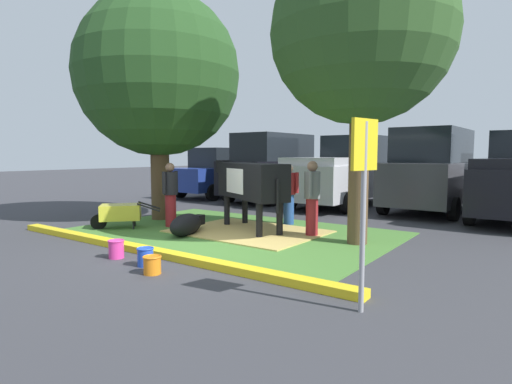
{
  "coord_description": "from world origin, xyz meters",
  "views": [
    {
      "loc": [
        5.42,
        -5.65,
        1.77
      ],
      "look_at": [
        -0.1,
        2.02,
        0.9
      ],
      "focal_mm": 29.03,
      "sensor_mm": 36.0,
      "label": 1
    }
  ],
  "objects_px": {
    "person_handler": "(312,196)",
    "person_visitor_far": "(289,193)",
    "calf_lying": "(187,225)",
    "suv_dark_grey": "(432,170)",
    "cow_holstein": "(249,181)",
    "bucket_blue": "(145,256)",
    "person_visitor_near": "(170,193)",
    "parking_sign": "(364,177)",
    "shade_tree_left": "(158,75)",
    "pickup_truck_maroon": "(344,173)",
    "sedan_blue": "(220,173)",
    "suv_black": "(274,167)",
    "bucket_orange": "(152,265)",
    "wheelbarrow": "(120,213)",
    "bucket_pink": "(116,249)",
    "shade_tree_right": "(362,33)"
  },
  "relations": [
    {
      "from": "person_handler",
      "to": "person_visitor_far",
      "type": "height_order",
      "value": "person_handler"
    },
    {
      "from": "calf_lying",
      "to": "suv_dark_grey",
      "type": "xyz_separation_m",
      "value": [
        3.41,
        7.07,
        1.03
      ]
    },
    {
      "from": "cow_holstein",
      "to": "suv_dark_grey",
      "type": "xyz_separation_m",
      "value": [
        2.67,
        5.78,
        0.13
      ]
    },
    {
      "from": "bucket_blue",
      "to": "person_visitor_far",
      "type": "bearing_deg",
      "value": 91.71
    },
    {
      "from": "cow_holstein",
      "to": "person_visitor_near",
      "type": "xyz_separation_m",
      "value": [
        -1.79,
        -0.78,
        -0.31
      ]
    },
    {
      "from": "parking_sign",
      "to": "cow_holstein",
      "type": "bearing_deg",
      "value": 140.7
    },
    {
      "from": "shade_tree_left",
      "to": "calf_lying",
      "type": "height_order",
      "value": "shade_tree_left"
    },
    {
      "from": "parking_sign",
      "to": "pickup_truck_maroon",
      "type": "relative_size",
      "value": 0.39
    },
    {
      "from": "sedan_blue",
      "to": "suv_black",
      "type": "relative_size",
      "value": 0.96
    },
    {
      "from": "parking_sign",
      "to": "bucket_orange",
      "type": "xyz_separation_m",
      "value": [
        -3.06,
        -0.39,
        -1.37
      ]
    },
    {
      "from": "shade_tree_left",
      "to": "cow_holstein",
      "type": "relative_size",
      "value": 2.05
    },
    {
      "from": "cow_holstein",
      "to": "suv_black",
      "type": "height_order",
      "value": "suv_black"
    },
    {
      "from": "person_handler",
      "to": "pickup_truck_maroon",
      "type": "xyz_separation_m",
      "value": [
        -1.73,
        5.57,
        0.24
      ]
    },
    {
      "from": "cow_holstein",
      "to": "wheelbarrow",
      "type": "bearing_deg",
      "value": -147.84
    },
    {
      "from": "wheelbarrow",
      "to": "bucket_blue",
      "type": "xyz_separation_m",
      "value": [
        3.11,
        -1.79,
        -0.23
      ]
    },
    {
      "from": "bucket_pink",
      "to": "sedan_blue",
      "type": "height_order",
      "value": "sedan_blue"
    },
    {
      "from": "person_visitor_near",
      "to": "parking_sign",
      "type": "height_order",
      "value": "parking_sign"
    },
    {
      "from": "shade_tree_left",
      "to": "parking_sign",
      "type": "relative_size",
      "value": 2.79
    },
    {
      "from": "shade_tree_right",
      "to": "pickup_truck_maroon",
      "type": "relative_size",
      "value": 1.06
    },
    {
      "from": "person_handler",
      "to": "wheelbarrow",
      "type": "xyz_separation_m",
      "value": [
        -4.15,
        -1.8,
        -0.49
      ]
    },
    {
      "from": "parking_sign",
      "to": "suv_black",
      "type": "bearing_deg",
      "value": 128.35
    },
    {
      "from": "person_visitor_near",
      "to": "pickup_truck_maroon",
      "type": "xyz_separation_m",
      "value": [
        1.6,
        6.52,
        0.28
      ]
    },
    {
      "from": "parking_sign",
      "to": "bucket_blue",
      "type": "height_order",
      "value": "parking_sign"
    },
    {
      "from": "shade_tree_right",
      "to": "bucket_pink",
      "type": "xyz_separation_m",
      "value": [
        -2.91,
        -3.43,
        -3.86
      ]
    },
    {
      "from": "bucket_orange",
      "to": "suv_dark_grey",
      "type": "xyz_separation_m",
      "value": [
        1.74,
        9.44,
        1.13
      ]
    },
    {
      "from": "bucket_orange",
      "to": "wheelbarrow",
      "type": "bearing_deg",
      "value": 150.3
    },
    {
      "from": "person_handler",
      "to": "pickup_truck_maroon",
      "type": "distance_m",
      "value": 5.84
    },
    {
      "from": "cow_holstein",
      "to": "person_visitor_far",
      "type": "height_order",
      "value": "cow_holstein"
    },
    {
      "from": "person_visitor_near",
      "to": "wheelbarrow",
      "type": "relative_size",
      "value": 1.13
    },
    {
      "from": "parking_sign",
      "to": "sedan_blue",
      "type": "distance_m",
      "value": 13.06
    },
    {
      "from": "shade_tree_right",
      "to": "person_visitor_far",
      "type": "bearing_deg",
      "value": 153.42
    },
    {
      "from": "wheelbarrow",
      "to": "bucket_pink",
      "type": "distance_m",
      "value": 2.91
    },
    {
      "from": "calf_lying",
      "to": "bucket_orange",
      "type": "height_order",
      "value": "calf_lying"
    },
    {
      "from": "parking_sign",
      "to": "suv_black",
      "type": "height_order",
      "value": "suv_black"
    },
    {
      "from": "person_handler",
      "to": "parking_sign",
      "type": "bearing_deg",
      "value": -54.42
    },
    {
      "from": "shade_tree_right",
      "to": "parking_sign",
      "type": "height_order",
      "value": "shade_tree_right"
    },
    {
      "from": "shade_tree_left",
      "to": "calf_lying",
      "type": "bearing_deg",
      "value": -28.59
    },
    {
      "from": "suv_dark_grey",
      "to": "sedan_blue",
      "type": "bearing_deg",
      "value": -178.33
    },
    {
      "from": "shade_tree_right",
      "to": "person_visitor_far",
      "type": "distance_m",
      "value": 4.09
    },
    {
      "from": "cow_holstein",
      "to": "pickup_truck_maroon",
      "type": "xyz_separation_m",
      "value": [
        -0.19,
        5.73,
        -0.03
      ]
    },
    {
      "from": "person_visitor_near",
      "to": "person_visitor_far",
      "type": "bearing_deg",
      "value": 42.03
    },
    {
      "from": "person_visitor_near",
      "to": "person_visitor_far",
      "type": "relative_size",
      "value": 1.03
    },
    {
      "from": "bucket_pink",
      "to": "pickup_truck_maroon",
      "type": "xyz_separation_m",
      "value": [
        0.11,
        9.13,
        0.95
      ]
    },
    {
      "from": "calf_lying",
      "to": "pickup_truck_maroon",
      "type": "xyz_separation_m",
      "value": [
        0.55,
        7.03,
        0.88
      ]
    },
    {
      "from": "person_visitor_near",
      "to": "bucket_blue",
      "type": "height_order",
      "value": "person_visitor_near"
    },
    {
      "from": "calf_lying",
      "to": "suv_dark_grey",
      "type": "bearing_deg",
      "value": 64.24
    },
    {
      "from": "parking_sign",
      "to": "pickup_truck_maroon",
      "type": "xyz_separation_m",
      "value": [
        -4.19,
        9.0,
        -0.4
      ]
    },
    {
      "from": "shade_tree_right",
      "to": "bucket_orange",
      "type": "relative_size",
      "value": 20.6
    },
    {
      "from": "cow_holstein",
      "to": "suv_dark_grey",
      "type": "height_order",
      "value": "suv_dark_grey"
    },
    {
      "from": "calf_lying",
      "to": "person_handler",
      "type": "xyz_separation_m",
      "value": [
        2.28,
        1.45,
        0.63
      ]
    }
  ]
}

